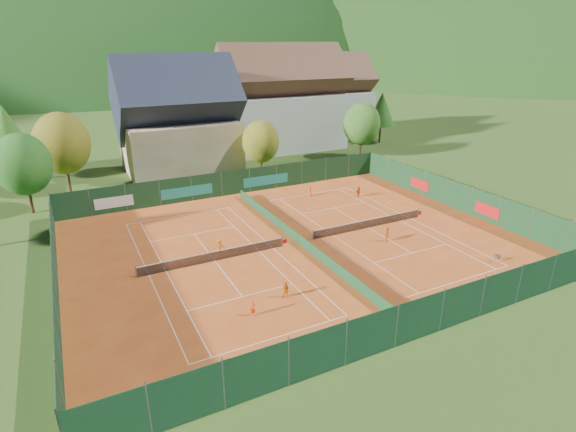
% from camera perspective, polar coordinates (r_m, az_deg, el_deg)
% --- Properties ---
extents(ground, '(600.00, 600.00, 0.00)m').
position_cam_1_polar(ground, '(41.61, 1.25, -3.49)').
color(ground, '#2D4C17').
rests_on(ground, ground).
extents(clay_pad, '(40.00, 32.00, 0.01)m').
position_cam_1_polar(clay_pad, '(41.60, 1.25, -3.46)').
color(clay_pad, '#BC4D1B').
rests_on(clay_pad, ground).
extents(court_markings_left, '(11.03, 23.83, 0.00)m').
position_cam_1_polar(court_markings_left, '(38.83, -9.28, -5.65)').
color(court_markings_left, white).
rests_on(court_markings_left, ground).
extents(court_markings_right, '(11.03, 23.83, 0.00)m').
position_cam_1_polar(court_markings_right, '(45.61, 10.16, -1.48)').
color(court_markings_right, white).
rests_on(court_markings_right, ground).
extents(tennis_net_left, '(13.30, 0.10, 1.02)m').
position_cam_1_polar(tennis_net_left, '(38.65, -9.10, -4.96)').
color(tennis_net_left, '#59595B').
rests_on(tennis_net_left, ground).
extents(tennis_net_right, '(13.30, 0.10, 1.02)m').
position_cam_1_polar(tennis_net_right, '(45.51, 10.35, -0.87)').
color(tennis_net_right, '#59595B').
rests_on(tennis_net_right, ground).
extents(court_divider, '(0.03, 28.80, 1.00)m').
position_cam_1_polar(court_divider, '(41.39, 1.25, -2.84)').
color(court_divider, '#153A1D').
rests_on(court_divider, ground).
extents(fence_north, '(40.00, 0.10, 3.00)m').
position_cam_1_polar(fence_north, '(54.63, -7.10, 4.19)').
color(fence_north, '#13361D').
rests_on(fence_north, ground).
extents(fence_south, '(40.00, 0.04, 3.00)m').
position_cam_1_polar(fence_south, '(29.54, 16.39, -12.38)').
color(fence_south, '#153B24').
rests_on(fence_south, ground).
extents(fence_west, '(0.04, 32.00, 3.00)m').
position_cam_1_polar(fence_west, '(36.95, -27.49, -6.88)').
color(fence_west, '#143821').
rests_on(fence_west, ground).
extents(fence_east, '(0.09, 32.00, 3.00)m').
position_cam_1_polar(fence_east, '(52.90, 20.74, 2.37)').
color(fence_east, '#123319').
rests_on(fence_east, ground).
extents(chalet, '(16.20, 12.00, 16.00)m').
position_cam_1_polar(chalet, '(65.86, -13.74, 11.33)').
color(chalet, beige).
rests_on(chalet, ground).
extents(hotel_block_a, '(21.60, 11.00, 17.25)m').
position_cam_1_polar(hotel_block_a, '(77.74, -0.84, 13.95)').
color(hotel_block_a, silver).
rests_on(hotel_block_a, ground).
extents(hotel_block_b, '(17.28, 10.00, 15.50)m').
position_cam_1_polar(hotel_block_b, '(91.52, 5.02, 14.52)').
color(hotel_block_b, silver).
rests_on(hotel_block_b, ground).
extents(tree_west_front, '(5.72, 5.72, 8.69)m').
position_cam_1_polar(tree_west_front, '(54.75, -30.63, 5.65)').
color(tree_west_front, '#442B18').
rests_on(tree_west_front, ground).
extents(tree_west_mid, '(6.44, 6.44, 9.78)m').
position_cam_1_polar(tree_west_mid, '(60.33, -26.79, 8.23)').
color(tree_west_mid, '#472F19').
rests_on(tree_west_mid, ground).
extents(tree_west_back, '(5.60, 5.60, 10.00)m').
position_cam_1_polar(tree_west_back, '(68.37, -32.11, 9.15)').
color(tree_west_back, '#4E371B').
rests_on(tree_west_back, ground).
extents(tree_center, '(5.01, 5.01, 7.60)m').
position_cam_1_polar(tree_center, '(61.52, -3.49, 9.39)').
color(tree_center, '#452D18').
rests_on(tree_center, ground).
extents(tree_east_front, '(5.72, 5.72, 8.69)m').
position_cam_1_polar(tree_east_front, '(71.94, 9.35, 11.46)').
color(tree_east_front, '#482F1A').
rests_on(tree_east_front, ground).
extents(tree_east_mid, '(5.04, 5.04, 9.00)m').
position_cam_1_polar(tree_east_mid, '(84.12, 11.80, 13.18)').
color(tree_east_mid, '#442A18').
rests_on(tree_east_mid, ground).
extents(tree_east_back, '(7.15, 7.15, 10.86)m').
position_cam_1_polar(tree_east_back, '(86.04, 4.12, 14.20)').
color(tree_east_back, '#463019').
rests_on(tree_east_back, ground).
extents(mountain_backdrop, '(820.00, 530.00, 242.00)m').
position_cam_1_polar(mountain_backdrop, '(276.69, -16.84, 8.61)').
color(mountain_backdrop, black).
rests_on(mountain_backdrop, ground).
extents(ball_hopper, '(0.34, 0.34, 0.80)m').
position_cam_1_polar(ball_hopper, '(41.74, 25.05, -4.70)').
color(ball_hopper, slate).
rests_on(ball_hopper, ground).
extents(loose_ball_0, '(0.07, 0.07, 0.07)m').
position_cam_1_polar(loose_ball_0, '(31.57, -4.12, -12.24)').
color(loose_ball_0, '#CCD833').
rests_on(loose_ball_0, ground).
extents(loose_ball_1, '(0.07, 0.07, 0.07)m').
position_cam_1_polar(loose_ball_1, '(38.82, 14.89, -6.11)').
color(loose_ball_1, '#CCD833').
rests_on(loose_ball_1, ground).
extents(loose_ball_2, '(0.07, 0.07, 0.07)m').
position_cam_1_polar(loose_ball_2, '(46.55, 3.26, -0.65)').
color(loose_ball_2, '#CCD833').
rests_on(loose_ball_2, ground).
extents(loose_ball_3, '(0.07, 0.07, 0.07)m').
position_cam_1_polar(loose_ball_3, '(45.17, -10.42, -1.70)').
color(loose_ball_3, '#CCD833').
rests_on(loose_ball_3, ground).
extents(loose_ball_4, '(0.07, 0.07, 0.07)m').
position_cam_1_polar(loose_ball_4, '(44.21, 15.27, -2.66)').
color(loose_ball_4, '#CCD833').
rests_on(loose_ball_4, ground).
extents(player_left_near, '(0.45, 0.30, 1.23)m').
position_cam_1_polar(player_left_near, '(31.04, -4.54, -11.62)').
color(player_left_near, '#F35815').
rests_on(player_left_near, ground).
extents(player_left_mid, '(0.81, 0.79, 1.32)m').
position_cam_1_polar(player_left_mid, '(32.86, -0.27, -9.42)').
color(player_left_mid, orange).
rests_on(player_left_mid, ground).
extents(player_left_far, '(1.06, 0.77, 1.47)m').
position_cam_1_polar(player_left_far, '(39.66, -8.70, -3.85)').
color(player_left_far, '#D46212').
rests_on(player_left_far, ground).
extents(player_right_near, '(0.72, 0.90, 1.43)m').
position_cam_1_polar(player_right_near, '(42.63, 12.48, -2.31)').
color(player_right_near, '#D34D12').
rests_on(player_right_near, ground).
extents(player_right_far_a, '(0.76, 0.67, 1.30)m').
position_cam_1_polar(player_right_far_a, '(53.91, 2.82, 3.18)').
color(player_right_far_a, orange).
rests_on(player_right_far_a, ground).
extents(player_right_far_b, '(1.31, 0.97, 1.38)m').
position_cam_1_polar(player_right_far_b, '(54.22, 8.91, 3.09)').
color(player_right_far_b, '#CB5012').
rests_on(player_right_far_b, ground).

